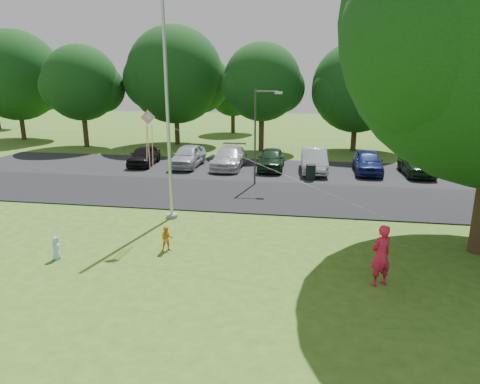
% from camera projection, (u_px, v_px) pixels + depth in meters
% --- Properties ---
extents(ground, '(120.00, 120.00, 0.00)m').
position_uv_depth(ground, '(227.00, 272.00, 13.85)').
color(ground, '#3A651A').
rests_on(ground, ground).
extents(park_road, '(60.00, 6.00, 0.06)m').
position_uv_depth(park_road, '(260.00, 196.00, 22.41)').
color(park_road, black).
rests_on(park_road, ground).
extents(parking_strip, '(42.00, 7.00, 0.06)m').
position_uv_depth(parking_strip, '(272.00, 170.00, 28.59)').
color(parking_strip, black).
rests_on(parking_strip, ground).
extents(flagpole, '(0.50, 0.50, 10.00)m').
position_uv_depth(flagpole, '(168.00, 124.00, 18.06)').
color(flagpole, '#B7BABF').
rests_on(flagpole, ground).
extents(street_lamp, '(1.53, 0.21, 5.43)m').
position_uv_depth(street_lamp, '(259.00, 129.00, 23.91)').
color(street_lamp, '#3F3F44').
rests_on(street_lamp, ground).
extents(trash_can, '(0.61, 0.61, 0.97)m').
position_uv_depth(trash_can, '(311.00, 173.00, 25.69)').
color(trash_can, black).
rests_on(trash_can, ground).
extents(tree_row, '(64.35, 11.94, 10.88)m').
position_uv_depth(tree_row, '(302.00, 81.00, 35.15)').
color(tree_row, '#332316').
rests_on(tree_row, ground).
extents(horizon_trees, '(77.46, 7.20, 7.02)m').
position_uv_depth(horizon_trees, '(328.00, 94.00, 44.31)').
color(horizon_trees, '#332316').
rests_on(horizon_trees, ground).
extents(parked_cars, '(20.03, 5.09, 1.49)m').
position_uv_depth(parked_cars, '(274.00, 159.00, 28.42)').
color(parked_cars, black).
rests_on(parked_cars, ground).
extents(woman, '(0.84, 0.75, 1.92)m').
position_uv_depth(woman, '(381.00, 255.00, 12.77)').
color(woman, red).
rests_on(woman, ground).
extents(child_yellow, '(0.55, 0.50, 0.93)m').
position_uv_depth(child_yellow, '(167.00, 239.00, 15.41)').
color(child_yellow, orange).
rests_on(child_yellow, ground).
extents(child_blue, '(0.26, 0.40, 0.82)m').
position_uv_depth(child_blue, '(56.00, 248.00, 14.74)').
color(child_blue, '#A6E3FF').
rests_on(child_blue, ground).
extents(kite, '(8.53, 3.24, 2.74)m').
position_uv_depth(kite, '(156.00, 132.00, 15.92)').
color(kite, pink).
rests_on(kite, ground).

